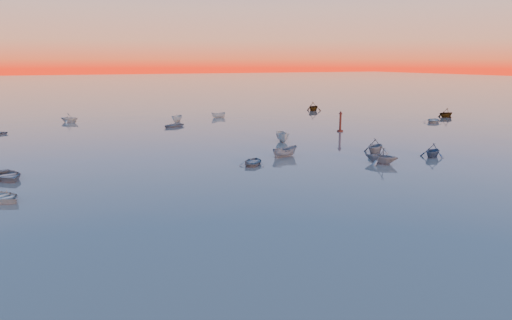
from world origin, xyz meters
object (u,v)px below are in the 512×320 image
channel_marker (340,123)px  boat_near_center (285,157)px  boat_near_left (1,201)px  boat_near_right (381,163)px

channel_marker → boat_near_center: bearing=-139.8°
boat_near_left → channel_marker: channel_marker is taller
boat_near_center → channel_marker: (17.78, 15.03, 1.34)m
boat_near_right → channel_marker: channel_marker is taller
boat_near_right → channel_marker: size_ratio=1.13×
boat_near_center → boat_near_right: 11.04m
boat_near_left → channel_marker: size_ratio=1.28×
boat_near_right → channel_marker: (10.05, 22.91, 1.34)m
boat_near_center → boat_near_right: size_ratio=0.91×
boat_near_left → channel_marker: 52.14m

